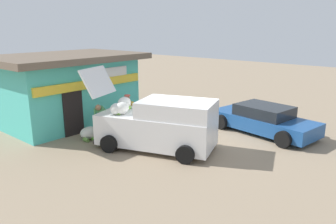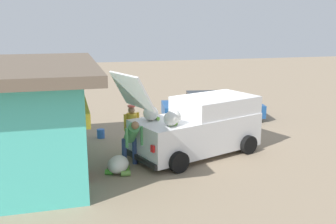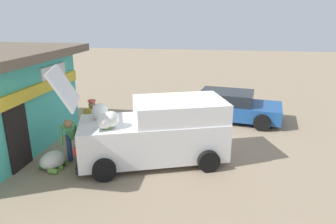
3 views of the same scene
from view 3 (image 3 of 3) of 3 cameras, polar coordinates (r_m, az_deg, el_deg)
The scene contains 7 objects.
ground_plane at distance 10.48m, azimuth 2.49°, elevation -6.00°, with size 60.00×60.00×0.00m, color gray.
delivery_van at distance 9.03m, azimuth -2.10°, elevation -3.54°, with size 3.30×5.10×2.88m.
parked_sedan at distance 13.00m, azimuth 10.81°, elevation 1.14°, with size 2.70×4.66×1.20m.
vendor_standing at distance 10.06m, azimuth -13.83°, elevation -1.72°, with size 0.44×0.54×1.67m.
customer_bending at distance 9.23m, azimuth -17.55°, elevation -4.16°, with size 0.75×0.61×1.49m.
unloaded_banana_pile at distance 9.41m, azimuth -20.75°, elevation -8.52°, with size 0.95×0.87×0.50m.
paint_bucket at distance 12.50m, azimuth -13.33°, elevation -1.67°, with size 0.29×0.29×0.33m, color blue.
Camera 3 is at (-9.54, -1.09, 4.21)m, focal length 32.51 mm.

